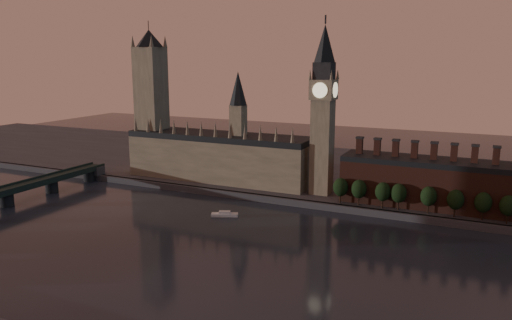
{
  "coord_description": "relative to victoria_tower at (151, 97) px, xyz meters",
  "views": [
    {
      "loc": [
        100.42,
        -178.8,
        86.51
      ],
      "look_at": [
        -8.9,
        55.0,
        33.61
      ],
      "focal_mm": 35.0,
      "sensor_mm": 36.0,
      "label": 1
    }
  ],
  "objects": [
    {
      "name": "chimney_block",
      "position": [
        200.0,
        -5.0,
        -41.27
      ],
      "size": [
        110.0,
        25.0,
        37.0
      ],
      "color": "#52291F",
      "rests_on": "north_bank"
    },
    {
      "name": "victoria_tower",
      "position": [
        0.0,
        0.0,
        0.0
      ],
      "size": [
        24.0,
        24.0,
        108.0
      ],
      "color": "gray",
      "rests_on": "north_bank"
    },
    {
      "name": "embankment_tree_1",
      "position": [
        157.36,
        -20.69,
        -45.62
      ],
      "size": [
        8.6,
        8.6,
        14.88
      ],
      "color": "black",
      "rests_on": "north_bank"
    },
    {
      "name": "embankment_tree_3",
      "position": [
        179.35,
        -20.27,
        -45.62
      ],
      "size": [
        8.6,
        8.6,
        14.88
      ],
      "color": "black",
      "rests_on": "north_bank"
    },
    {
      "name": "embankment_tree_2",
      "position": [
        170.85,
        -20.77,
        -45.62
      ],
      "size": [
        8.6,
        8.6,
        14.88
      ],
      "color": "black",
      "rests_on": "north_bank"
    },
    {
      "name": "big_ben",
      "position": [
        130.0,
        -5.0,
        -2.26
      ],
      "size": [
        15.0,
        15.0,
        107.0
      ],
      "color": "gray",
      "rests_on": "north_bank"
    },
    {
      "name": "embankment_tree_0",
      "position": [
        146.77,
        -21.14,
        -45.62
      ],
      "size": [
        8.6,
        8.6,
        14.88
      ],
      "color": "black",
      "rests_on": "north_bank"
    },
    {
      "name": "embankment_tree_6",
      "position": [
        221.87,
        -20.1,
        -45.62
      ],
      "size": [
        8.6,
        8.6,
        14.88
      ],
      "color": "black",
      "rests_on": "north_bank"
    },
    {
      "name": "embankment_tree_7",
      "position": [
        233.53,
        -21.24,
        -45.62
      ],
      "size": [
        8.6,
        8.6,
        14.88
      ],
      "color": "black",
      "rests_on": "north_bank"
    },
    {
      "name": "palace_of_westminster",
      "position": [
        55.59,
        -0.09,
        -37.46
      ],
      "size": [
        130.0,
        30.3,
        74.0
      ],
      "color": "gray",
      "rests_on": "north_bank"
    },
    {
      "name": "north_bank",
      "position": [
        120.0,
        63.04,
        -57.09
      ],
      "size": [
        900.0,
        182.0,
        4.0
      ],
      "color": "#444348",
      "rests_on": "ground"
    },
    {
      "name": "ground",
      "position": [
        120.0,
        -115.0,
        -59.09
      ],
      "size": [
        900.0,
        900.0,
        0.0
      ],
      "primitive_type": "plane",
      "color": "black",
      "rests_on": "ground"
    },
    {
      "name": "embankment_tree_4",
      "position": [
        195.02,
        -19.79,
        -45.62
      ],
      "size": [
        8.6,
        8.6,
        14.88
      ],
      "color": "black",
      "rests_on": "north_bank"
    },
    {
      "name": "embankment_tree_5",
      "position": [
        208.61,
        -20.71,
        -45.62
      ],
      "size": [
        8.6,
        8.6,
        14.88
      ],
      "color": "black",
      "rests_on": "north_bank"
    },
    {
      "name": "river_boat",
      "position": [
        91.98,
        -60.45,
        -57.96
      ],
      "size": [
        15.23,
        9.73,
        2.95
      ],
      "rotation": [
        0.0,
        0.0,
        0.41
      ],
      "color": "silver",
      "rests_on": "ground"
    }
  ]
}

